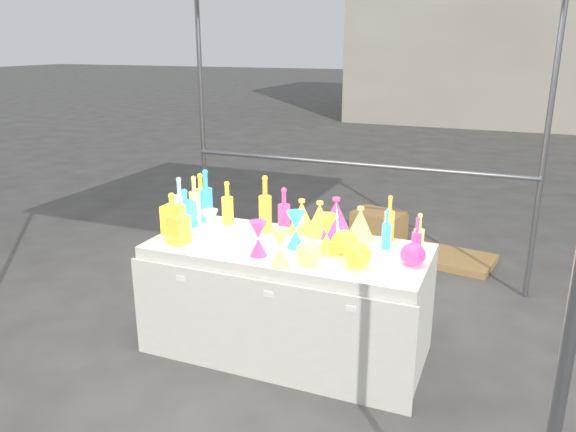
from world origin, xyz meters
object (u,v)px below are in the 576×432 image
at_px(cardboard_box_closed, 379,229).
at_px(display_table, 287,299).
at_px(decanter_0, 173,214).
at_px(bottle_0, 201,195).
at_px(globe_0, 358,256).
at_px(lampshade_0, 320,218).

bearing_deg(cardboard_box_closed, display_table, -79.42).
xyz_separation_m(display_table, decanter_0, (-0.81, -0.08, 0.52)).
distance_m(display_table, decanter_0, 0.97).
height_order(bottle_0, decanter_0, bottle_0).
bearing_deg(bottle_0, globe_0, -20.85).
xyz_separation_m(cardboard_box_closed, bottle_0, (-0.93, -1.90, 0.74)).
height_order(cardboard_box_closed, bottle_0, bottle_0).
bearing_deg(display_table, lampshade_0, 68.02).
distance_m(cardboard_box_closed, decanter_0, 2.60).
relative_size(cardboard_box_closed, bottle_0, 1.49).
height_order(display_table, lampshade_0, lampshade_0).
relative_size(display_table, decanter_0, 6.30).
height_order(decanter_0, globe_0, decanter_0).
bearing_deg(cardboard_box_closed, bottle_0, -103.50).
bearing_deg(decanter_0, display_table, 5.68).
bearing_deg(lampshade_0, display_table, -129.35).
distance_m(globe_0, lampshade_0, 0.60).
relative_size(display_table, bottle_0, 5.56).
distance_m(display_table, cardboard_box_closed, 2.27).
bearing_deg(bottle_0, lampshade_0, -4.14).
distance_m(cardboard_box_closed, lampshade_0, 2.08).
relative_size(cardboard_box_closed, globe_0, 3.05).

